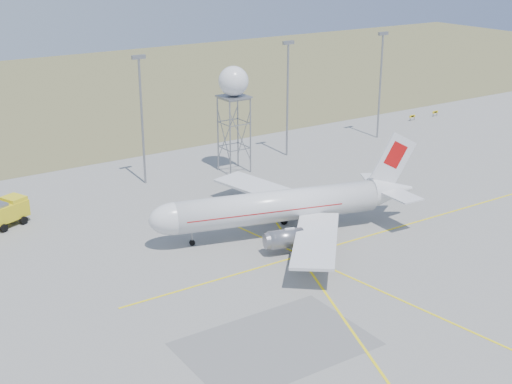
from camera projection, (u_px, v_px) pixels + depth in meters
grass_strip at (55, 95)px, 177.98m from camera, size 400.00×120.00×0.03m
mast_b at (141, 110)px, 110.60m from camera, size 2.20×0.50×20.50m
mast_c at (288, 89)px, 125.09m from camera, size 2.20×0.50×20.50m
mast_d at (381, 77)px, 136.49m from camera, size 2.20×0.50×20.50m
taxi_sign_near at (412, 117)px, 153.07m from camera, size 1.60×0.17×1.20m
taxi_sign_far at (435, 112)px, 156.69m from camera, size 1.60×0.17×1.20m
airliner_main at (282, 206)px, 93.87m from camera, size 36.82×35.00×12.68m
radar_tower at (234, 113)px, 117.12m from camera, size 4.91×4.91×17.78m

